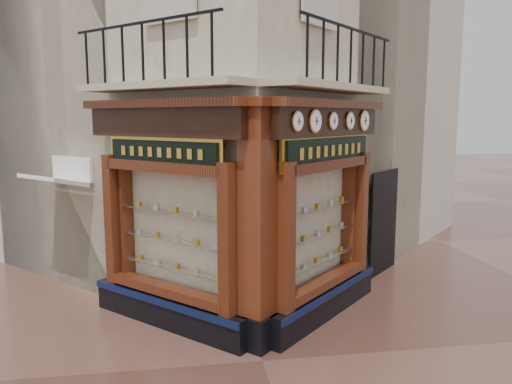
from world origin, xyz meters
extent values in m
plane|color=#502F25|center=(0.00, 0.00, 0.00)|extent=(80.00, 80.00, 0.00)
cube|color=beige|center=(0.00, 6.16, 6.00)|extent=(11.31, 11.31, 12.00)
cube|color=beige|center=(-2.47, 8.63, 5.50)|extent=(11.31, 11.31, 11.00)
cube|color=beige|center=(2.47, 8.63, 5.50)|extent=(11.31, 11.31, 11.00)
cube|color=black|center=(-1.44, 1.54, 0.28)|extent=(2.72, 2.72, 0.55)
cube|color=#0B1338|center=(-1.57, 1.41, 0.49)|extent=(2.50, 2.50, 0.12)
cube|color=#3C170B|center=(-0.45, 0.55, 1.77)|extent=(0.37, 0.37, 2.45)
cube|color=#3C170B|center=(-2.43, 2.53, 1.77)|extent=(0.37, 0.37, 2.45)
cube|color=#FFF6C1|center=(-1.20, 1.77, 1.75)|extent=(1.80, 1.80, 2.10)
cube|color=black|center=(-1.42, 1.55, 3.60)|extent=(2.69, 2.69, 0.50)
cube|color=#3C170B|center=(-1.47, 1.50, 3.91)|extent=(2.86, 2.86, 0.14)
cube|color=black|center=(1.44, 1.54, 0.28)|extent=(2.72, 2.72, 0.55)
cube|color=#0B1338|center=(1.57, 1.41, 0.49)|extent=(2.50, 2.50, 0.12)
cube|color=#3C170B|center=(0.45, 0.55, 1.77)|extent=(0.37, 0.37, 2.45)
cube|color=#3C170B|center=(2.43, 2.53, 1.77)|extent=(0.37, 0.37, 2.45)
cube|color=#FFF6C1|center=(1.20, 1.77, 1.75)|extent=(1.80, 1.80, 2.10)
cube|color=black|center=(1.42, 1.55, 3.60)|extent=(2.69, 2.69, 0.50)
cube|color=#3C170B|center=(1.47, 1.50, 3.91)|extent=(2.86, 2.86, 0.14)
cube|color=black|center=(0.00, 0.50, 0.28)|extent=(0.78, 0.78, 0.55)
cube|color=#3C170B|center=(0.00, 0.50, 2.20)|extent=(0.64, 0.64, 3.50)
cube|color=#3C170B|center=(0.00, 0.50, 3.91)|extent=(0.85, 0.85, 0.14)
cube|color=beige|center=(-1.48, 1.49, 4.20)|extent=(2.97, 2.97, 0.12)
cube|color=black|center=(-1.72, 1.26, 5.15)|extent=(2.36, 2.36, 0.04)
cube|color=beige|center=(1.48, 1.49, 4.20)|extent=(2.97, 2.97, 0.12)
cube|color=black|center=(1.72, 1.26, 5.15)|extent=(2.36, 2.36, 0.04)
cylinder|color=#B5723C|center=(0.62, 0.52, 3.62)|extent=(0.26, 0.26, 0.32)
cylinder|color=white|center=(0.64, 0.50, 3.62)|extent=(0.21, 0.21, 0.28)
cube|color=black|center=(0.65, 0.49, 3.62)|extent=(0.02, 0.02, 0.11)
cube|color=black|center=(0.65, 0.49, 3.62)|extent=(0.07, 0.07, 0.01)
cylinder|color=#B5723C|center=(1.01, 0.92, 3.62)|extent=(0.31, 0.31, 0.39)
cylinder|color=white|center=(1.03, 0.90, 3.62)|extent=(0.25, 0.25, 0.34)
cube|color=black|center=(1.04, 0.89, 3.62)|extent=(0.02, 0.02, 0.13)
cube|color=black|center=(1.04, 0.89, 3.62)|extent=(0.08, 0.08, 0.01)
cylinder|color=#B5723C|center=(1.46, 1.36, 3.62)|extent=(0.26, 0.26, 0.31)
cylinder|color=white|center=(1.48, 1.34, 3.62)|extent=(0.21, 0.21, 0.27)
cube|color=black|center=(1.49, 1.33, 3.62)|extent=(0.02, 0.02, 0.10)
cube|color=black|center=(1.49, 1.33, 3.62)|extent=(0.06, 0.06, 0.01)
cylinder|color=#B5723C|center=(1.92, 1.83, 3.62)|extent=(0.27, 0.27, 0.33)
cylinder|color=white|center=(1.95, 1.81, 3.62)|extent=(0.22, 0.22, 0.29)
cube|color=black|center=(1.96, 1.80, 3.62)|extent=(0.02, 0.02, 0.11)
cube|color=black|center=(1.96, 1.80, 3.62)|extent=(0.07, 0.07, 0.01)
cylinder|color=#B5723C|center=(2.37, 2.28, 3.62)|extent=(0.32, 0.32, 0.41)
cylinder|color=white|center=(2.39, 2.26, 3.62)|extent=(0.26, 0.26, 0.35)
cube|color=black|center=(2.41, 2.25, 3.62)|extent=(0.02, 0.02, 0.14)
cube|color=black|center=(2.41, 2.25, 3.62)|extent=(0.08, 0.08, 0.01)
cube|color=gold|center=(-1.45, 1.53, 3.10)|extent=(1.93, 1.93, 0.52)
cube|color=black|center=(-1.48, 1.50, 3.10)|extent=(1.80, 1.80, 0.39)
cube|color=gold|center=(1.45, 1.53, 3.10)|extent=(2.24, 2.24, 0.60)
cube|color=black|center=(1.48, 1.50, 3.10)|extent=(2.09, 2.09, 0.45)
camera|label=1|loc=(-1.20, -7.04, 3.67)|focal=35.00mm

